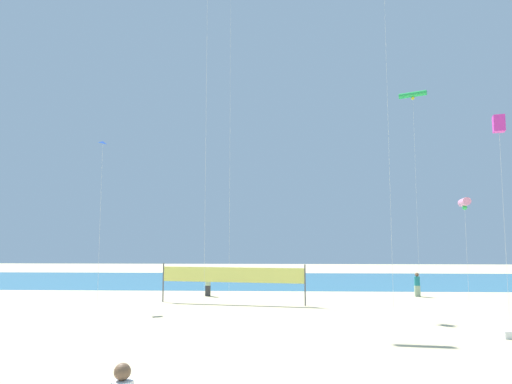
{
  "coord_description": "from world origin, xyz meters",
  "views": [
    {
      "loc": [
        0.06,
        -17.38,
        3.79
      ],
      "look_at": [
        -1.19,
        11.72,
        6.82
      ],
      "focal_mm": 32.95,
      "sensor_mm": 36.0,
      "label": 1
    }
  ],
  "objects_px": {
    "kite_pink_tube": "(464,203)",
    "beachgoer_teal_shirt": "(417,284)",
    "kite_blue_diamond": "(103,145)",
    "beachgoer_sage_shirt": "(208,284)",
    "beach_handbag": "(509,335)",
    "kite_magenta_box": "(499,124)",
    "kite_green_tube": "(413,95)",
    "volleyball_net": "(232,276)"
  },
  "relations": [
    {
      "from": "kite_blue_diamond",
      "to": "beach_handbag",
      "type": "bearing_deg",
      "value": -25.35
    },
    {
      "from": "volleyball_net",
      "to": "kite_magenta_box",
      "type": "xyz_separation_m",
      "value": [
        14.93,
        -3.06,
        8.51
      ]
    },
    {
      "from": "beachgoer_teal_shirt",
      "to": "volleyball_net",
      "type": "xyz_separation_m",
      "value": [
        -12.34,
        -4.22,
        0.78
      ]
    },
    {
      "from": "kite_pink_tube",
      "to": "kite_magenta_box",
      "type": "xyz_separation_m",
      "value": [
        -0.09,
        -5.38,
        3.88
      ]
    },
    {
      "from": "beachgoer_sage_shirt",
      "to": "kite_pink_tube",
      "type": "xyz_separation_m",
      "value": [
        17.03,
        -1.52,
        5.43
      ]
    },
    {
      "from": "kite_blue_diamond",
      "to": "kite_pink_tube",
      "type": "bearing_deg",
      "value": 6.51
    },
    {
      "from": "kite_blue_diamond",
      "to": "kite_pink_tube",
      "type": "distance_m",
      "value": 23.54
    },
    {
      "from": "volleyball_net",
      "to": "kite_blue_diamond",
      "type": "distance_m",
      "value": 11.49
    },
    {
      "from": "beach_handbag",
      "to": "kite_pink_tube",
      "type": "relative_size",
      "value": 0.06
    },
    {
      "from": "beachgoer_sage_shirt",
      "to": "kite_green_tube",
      "type": "relative_size",
      "value": 0.1
    },
    {
      "from": "kite_blue_diamond",
      "to": "beachgoer_sage_shirt",
      "type": "bearing_deg",
      "value": 34.26
    },
    {
      "from": "kite_green_tube",
      "to": "beachgoer_teal_shirt",
      "type": "bearing_deg",
      "value": -108.54
    },
    {
      "from": "beachgoer_teal_shirt",
      "to": "kite_pink_tube",
      "type": "height_order",
      "value": "kite_pink_tube"
    },
    {
      "from": "volleyball_net",
      "to": "kite_blue_diamond",
      "type": "xyz_separation_m",
      "value": [
        -8.12,
        -0.32,
        8.12
      ]
    },
    {
      "from": "kite_blue_diamond",
      "to": "kite_green_tube",
      "type": "distance_m",
      "value": 24.05
    },
    {
      "from": "volleyball_net",
      "to": "kite_magenta_box",
      "type": "height_order",
      "value": "kite_magenta_box"
    },
    {
      "from": "beachgoer_sage_shirt",
      "to": "beachgoer_teal_shirt",
      "type": "bearing_deg",
      "value": 79.78
    },
    {
      "from": "beach_handbag",
      "to": "kite_magenta_box",
      "type": "xyz_separation_m",
      "value": [
        3.22,
        6.66,
        10.01
      ]
    },
    {
      "from": "beachgoer_teal_shirt",
      "to": "kite_pink_tube",
      "type": "relative_size",
      "value": 0.25
    },
    {
      "from": "beachgoer_sage_shirt",
      "to": "kite_magenta_box",
      "type": "xyz_separation_m",
      "value": [
        16.94,
        -6.9,
        9.31
      ]
    },
    {
      "from": "beachgoer_teal_shirt",
      "to": "kite_pink_tube",
      "type": "bearing_deg",
      "value": 67.43
    },
    {
      "from": "beachgoer_sage_shirt",
      "to": "volleyball_net",
      "type": "bearing_deg",
      "value": 15.9
    },
    {
      "from": "beachgoer_teal_shirt",
      "to": "kite_magenta_box",
      "type": "height_order",
      "value": "kite_magenta_box"
    },
    {
      "from": "kite_blue_diamond",
      "to": "kite_magenta_box",
      "type": "xyz_separation_m",
      "value": [
        23.05,
        -2.74,
        0.39
      ]
    },
    {
      "from": "kite_blue_diamond",
      "to": "kite_magenta_box",
      "type": "bearing_deg",
      "value": -6.78
    },
    {
      "from": "beachgoer_sage_shirt",
      "to": "kite_magenta_box",
      "type": "distance_m",
      "value": 20.53
    },
    {
      "from": "beach_handbag",
      "to": "kite_blue_diamond",
      "type": "relative_size",
      "value": 0.04
    },
    {
      "from": "beachgoer_sage_shirt",
      "to": "beach_handbag",
      "type": "xyz_separation_m",
      "value": [
        13.73,
        -13.56,
        -0.7
      ]
    },
    {
      "from": "beachgoer_teal_shirt",
      "to": "beachgoer_sage_shirt",
      "type": "height_order",
      "value": "beachgoer_teal_shirt"
    },
    {
      "from": "beachgoer_teal_shirt",
      "to": "beachgoer_sage_shirt",
      "type": "xyz_separation_m",
      "value": [
        -14.35,
        -0.37,
        -0.02
      ]
    },
    {
      "from": "beachgoer_teal_shirt",
      "to": "kite_green_tube",
      "type": "height_order",
      "value": "kite_green_tube"
    },
    {
      "from": "beachgoer_teal_shirt",
      "to": "volleyball_net",
      "type": "relative_size",
      "value": 0.18
    },
    {
      "from": "beachgoer_teal_shirt",
      "to": "beach_handbag",
      "type": "distance_m",
      "value": 13.96
    },
    {
      "from": "beachgoer_sage_shirt",
      "to": "beach_handbag",
      "type": "distance_m",
      "value": 19.3
    },
    {
      "from": "kite_magenta_box",
      "to": "kite_pink_tube",
      "type": "bearing_deg",
      "value": 89.09
    },
    {
      "from": "kite_green_tube",
      "to": "kite_magenta_box",
      "type": "relative_size",
      "value": 1.47
    },
    {
      "from": "beach_handbag",
      "to": "kite_pink_tube",
      "type": "bearing_deg",
      "value": 74.66
    },
    {
      "from": "beachgoer_teal_shirt",
      "to": "kite_green_tube",
      "type": "xyz_separation_m",
      "value": [
        1.33,
        3.98,
        14.5
      ]
    },
    {
      "from": "volleyball_net",
      "to": "kite_pink_tube",
      "type": "height_order",
      "value": "kite_pink_tube"
    },
    {
      "from": "beachgoer_sage_shirt",
      "to": "kite_blue_diamond",
      "type": "distance_m",
      "value": 11.58
    },
    {
      "from": "kite_pink_tube",
      "to": "beachgoer_teal_shirt",
      "type": "bearing_deg",
      "value": 144.77
    },
    {
      "from": "kite_pink_tube",
      "to": "kite_green_tube",
      "type": "height_order",
      "value": "kite_green_tube"
    }
  ]
}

